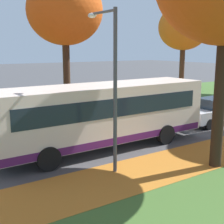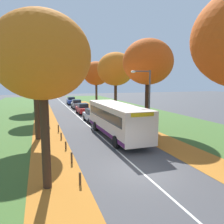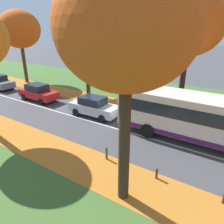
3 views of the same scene
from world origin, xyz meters
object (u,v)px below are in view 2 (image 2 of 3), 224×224
(tree_right_near, at_px, (148,62))
(car_grey_third_in_line, at_px, (77,104))
(bollard_fifth, at_px, (58,128))
(car_blue_fourth_in_line, at_px, (71,101))
(tree_right_mid, at_px, (116,69))
(bollard_fourth, at_px, (61,136))
(tree_right_far, at_px, (96,74))
(bollard_second, at_px, (72,158))
(tree_left_near, at_px, (34,59))
(bus, at_px, (116,119))
(tree_left_mid, at_px, (37,72))
(bollard_nearest, at_px, (80,179))
(streetlamp_right, at_px, (146,96))
(tree_left_nearest, at_px, (42,57))
(bollard_third, at_px, (66,145))
(car_red_following, at_px, (83,109))
(car_silver_lead, at_px, (93,115))
(tree_left_far, at_px, (35,69))

(tree_right_near, height_order, car_grey_third_in_line, tree_right_near)
(bollard_fifth, bearing_deg, car_blue_fourth_in_line, 79.17)
(tree_right_mid, distance_m, bollard_fourth, 16.35)
(tree_right_far, bearing_deg, car_blue_fourth_in_line, 117.39)
(bollard_second, bearing_deg, tree_left_near, 106.33)
(bus, bearing_deg, bollard_fourth, 171.89)
(tree_left_mid, relative_size, car_blue_fourth_in_line, 1.91)
(bollard_nearest, bearing_deg, streetlamp_right, 44.57)
(tree_left_nearest, height_order, car_grey_third_in_line, tree_left_nearest)
(tree_left_mid, relative_size, bollard_fourth, 13.80)
(tree_right_mid, xyz_separation_m, bollard_fifth, (-9.21, -8.83, -6.45))
(tree_left_nearest, height_order, bollard_fourth, tree_left_nearest)
(tree_left_nearest, bearing_deg, tree_right_mid, 62.40)
(tree_right_mid, relative_size, bollard_fourth, 15.77)
(bus, distance_m, car_grey_third_in_line, 22.60)
(bollard_second, height_order, bollard_third, bollard_second)
(bollard_nearest, height_order, car_red_following, car_red_following)
(tree_left_near, relative_size, bollard_second, 12.91)
(tree_right_near, distance_m, car_blue_fourth_in_line, 28.58)
(tree_right_mid, bearing_deg, tree_left_near, -135.24)
(tree_right_near, height_order, streetlamp_right, tree_right_near)
(tree_left_near, height_order, tree_right_near, tree_right_near)
(tree_right_near, relative_size, bus, 0.91)
(tree_left_mid, distance_m, tree_right_far, 15.19)
(tree_right_mid, bearing_deg, streetlamp_right, -98.27)
(streetlamp_right, relative_size, car_silver_lead, 1.41)
(tree_left_far, bearing_deg, tree_right_mid, -40.92)
(streetlamp_right, xyz_separation_m, car_grey_third_in_line, (-2.23, 23.71, -2.92))
(tree_right_mid, xyz_separation_m, car_red_following, (-4.44, 2.73, -6.01))
(tree_right_mid, relative_size, bus, 0.89)
(tree_left_near, distance_m, tree_right_far, 23.86)
(tree_left_mid, relative_size, bollard_nearest, 13.13)
(tree_left_nearest, height_order, tree_left_far, tree_left_far)
(streetlamp_right, relative_size, car_grey_third_in_line, 1.41)
(streetlamp_right, distance_m, car_blue_fourth_in_line, 31.46)
(bollard_third, height_order, car_grey_third_in_line, car_grey_third_in_line)
(tree_right_near, relative_size, car_blue_fourth_in_line, 2.22)
(car_silver_lead, bearing_deg, tree_right_mid, 43.51)
(bus, bearing_deg, tree_right_mid, 70.79)
(tree_left_nearest, distance_m, bollard_nearest, 6.01)
(tree_right_near, bearing_deg, tree_left_nearest, -135.57)
(bollard_fourth, relative_size, car_red_following, 0.14)
(streetlamp_right, height_order, car_grey_third_in_line, streetlamp_right)
(tree_left_mid, xyz_separation_m, bollard_nearest, (1.83, -20.19, -5.92))
(tree_right_mid, height_order, car_blue_fourth_in_line, tree_right_mid)
(tree_left_far, distance_m, tree_right_mid, 14.93)
(tree_right_near, xyz_separation_m, car_silver_lead, (-4.65, 5.59, -6.22))
(tree_right_near, xyz_separation_m, bollard_fifth, (-9.27, 1.12, -6.66))
(tree_right_mid, bearing_deg, tree_left_nearest, -117.60)
(bollard_second, relative_size, bus, 0.07)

